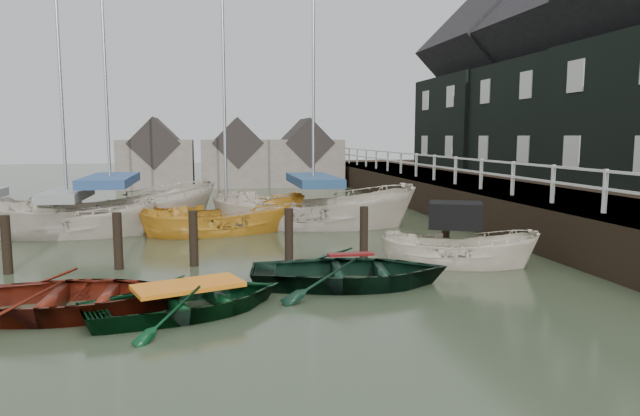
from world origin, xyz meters
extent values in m
plane|color=#303924|center=(0.00, 0.00, 0.00)|extent=(120.00, 120.00, 0.00)
cube|color=black|center=(9.50, 10.00, 1.40)|extent=(3.00, 32.00, 0.20)
cube|color=silver|center=(8.00, 10.00, 2.45)|extent=(0.06, 32.00, 0.06)
cube|color=silver|center=(8.00, 10.00, 2.05)|extent=(0.06, 32.00, 0.06)
cube|color=black|center=(15.00, 10.00, 0.00)|extent=(14.00, 38.00, 1.50)
cube|color=black|center=(15.00, 12.00, 4.00)|extent=(6.00, 7.00, 5.00)
cube|color=black|center=(15.00, 12.00, 8.25)|extent=(6.11, 7.14, 6.11)
cube|color=black|center=(15.00, 19.00, 4.00)|extent=(6.40, 7.00, 5.00)
cube|color=black|center=(15.00, 19.00, 8.25)|extent=(6.52, 7.14, 6.52)
cylinder|color=black|center=(-5.50, 3.00, 0.50)|extent=(0.22, 0.22, 1.80)
cylinder|color=black|center=(-3.00, 3.00, 0.50)|extent=(0.22, 0.22, 1.80)
cylinder|color=black|center=(-1.20, 3.00, 0.50)|extent=(0.22, 0.22, 1.80)
cylinder|color=black|center=(1.20, 3.00, 0.50)|extent=(0.22, 0.22, 1.80)
cylinder|color=black|center=(3.20, 3.00, 0.50)|extent=(0.22, 0.22, 1.80)
cylinder|color=black|center=(5.50, 3.00, 0.50)|extent=(0.22, 0.22, 1.80)
cube|color=#665B51|center=(-4.00, 26.00, 1.50)|extent=(4.50, 4.00, 3.00)
cube|color=#282321|center=(-4.00, 26.00, 2.80)|extent=(3.18, 4.08, 3.18)
cube|color=#665B51|center=(1.00, 26.00, 1.50)|extent=(4.50, 4.00, 3.00)
cube|color=#282321|center=(1.00, 26.00, 2.80)|extent=(3.18, 4.08, 3.18)
cube|color=#665B51|center=(5.50, 26.00, 1.50)|extent=(4.50, 4.00, 3.00)
cube|color=#282321|center=(5.50, 26.00, 2.80)|extent=(3.18, 4.08, 3.18)
imported|color=#55170C|center=(-3.40, -0.54, 0.00)|extent=(4.46, 3.26, 0.90)
imported|color=black|center=(-1.20, -0.91, 0.00)|extent=(4.38, 3.73, 0.77)
imported|color=black|center=(2.20, 0.44, 0.00)|extent=(4.68, 3.64, 0.89)
imported|color=beige|center=(5.32, 1.81, 0.00)|extent=(4.14, 2.89, 1.50)
cube|color=black|center=(5.32, 2.01, 1.25)|extent=(1.59, 1.44, 0.65)
imported|color=beige|center=(-5.35, 8.33, 0.00)|extent=(6.00, 2.95, 2.22)
cylinder|color=#B2B2B7|center=(-5.35, 8.33, 5.19)|extent=(0.10, 0.10, 7.93)
cube|color=gray|center=(-5.35, 8.33, 1.34)|extent=(3.29, 1.58, 0.30)
imported|color=beige|center=(-4.12, 9.15, 0.00)|extent=(8.10, 5.50, 2.93)
cylinder|color=#B2B2B7|center=(-4.12, 9.15, 6.04)|extent=(0.10, 0.10, 8.86)
cube|color=navy|center=(-4.12, 9.15, 1.73)|extent=(4.44, 2.98, 0.30)
imported|color=#C78925|center=(-0.23, 8.02, 0.00)|extent=(6.08, 3.45, 2.21)
cylinder|color=#B2B2B7|center=(-0.23, 8.02, 5.07)|extent=(0.10, 0.10, 7.71)
imported|color=beige|center=(2.89, 8.69, 0.00)|extent=(7.73, 4.34, 2.82)
cylinder|color=#B2B2B7|center=(2.89, 8.69, 6.40)|extent=(0.10, 0.10, 9.71)
cube|color=navy|center=(2.89, 8.69, 1.67)|extent=(4.24, 2.34, 0.30)
camera|label=1|loc=(-0.78, -11.34, 3.24)|focal=32.00mm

